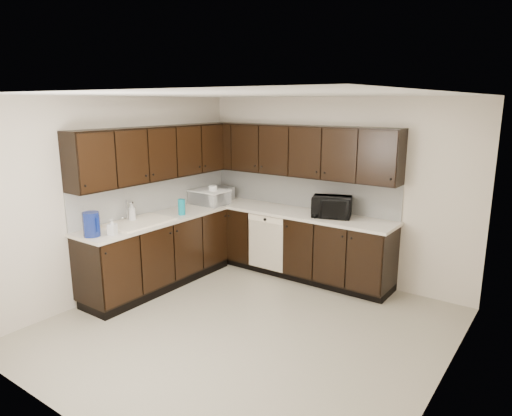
# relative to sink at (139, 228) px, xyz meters

# --- Properties ---
(floor) EXTENTS (4.00, 4.00, 0.00)m
(floor) POSITION_rel_sink_xyz_m (1.68, 0.01, -0.88)
(floor) COLOR #A8A08B
(floor) RESTS_ON ground
(ceiling) EXTENTS (4.00, 4.00, 0.00)m
(ceiling) POSITION_rel_sink_xyz_m (1.68, 0.01, 1.62)
(ceiling) COLOR white
(ceiling) RESTS_ON wall_back
(wall_back) EXTENTS (4.00, 0.02, 2.50)m
(wall_back) POSITION_rel_sink_xyz_m (1.68, 2.01, 0.37)
(wall_back) COLOR beige
(wall_back) RESTS_ON floor
(wall_left) EXTENTS (0.02, 4.00, 2.50)m
(wall_left) POSITION_rel_sink_xyz_m (-0.32, 0.01, 0.37)
(wall_left) COLOR beige
(wall_left) RESTS_ON floor
(wall_right) EXTENTS (0.02, 4.00, 2.50)m
(wall_right) POSITION_rel_sink_xyz_m (3.68, 0.01, 0.37)
(wall_right) COLOR beige
(wall_right) RESTS_ON floor
(wall_front) EXTENTS (4.00, 0.02, 2.50)m
(wall_front) POSITION_rel_sink_xyz_m (1.68, -1.99, 0.37)
(wall_front) COLOR beige
(wall_front) RESTS_ON floor
(lower_cabinets) EXTENTS (3.00, 2.80, 0.90)m
(lower_cabinets) POSITION_rel_sink_xyz_m (0.67, 1.12, -0.47)
(lower_cabinets) COLOR black
(lower_cabinets) RESTS_ON floor
(countertop) EXTENTS (3.03, 2.83, 0.04)m
(countertop) POSITION_rel_sink_xyz_m (0.67, 1.12, 0.04)
(countertop) COLOR silver
(countertop) RESTS_ON lower_cabinets
(backsplash) EXTENTS (3.00, 2.80, 0.48)m
(backsplash) POSITION_rel_sink_xyz_m (0.46, 1.33, 0.30)
(backsplash) COLOR silver
(backsplash) RESTS_ON countertop
(upper_cabinets) EXTENTS (3.00, 2.80, 0.70)m
(upper_cabinets) POSITION_rel_sink_xyz_m (0.58, 1.22, 0.89)
(upper_cabinets) COLOR black
(upper_cabinets) RESTS_ON wall_back
(dishwasher) EXTENTS (0.58, 0.04, 0.78)m
(dishwasher) POSITION_rel_sink_xyz_m (0.98, 1.42, -0.33)
(dishwasher) COLOR #FBEACD
(dishwasher) RESTS_ON lower_cabinets
(sink) EXTENTS (0.54, 0.82, 0.42)m
(sink) POSITION_rel_sink_xyz_m (0.00, 0.00, 0.00)
(sink) COLOR #FBEACD
(sink) RESTS_ON countertop
(microwave) EXTENTS (0.58, 0.49, 0.28)m
(microwave) POSITION_rel_sink_xyz_m (1.84, 1.70, 0.20)
(microwave) COLOR black
(microwave) RESTS_ON countertop
(soap_bottle_a) EXTENTS (0.11, 0.11, 0.19)m
(soap_bottle_a) POSITION_rel_sink_xyz_m (0.18, -0.52, 0.16)
(soap_bottle_a) COLOR gray
(soap_bottle_a) RESTS_ON countertop
(soap_bottle_b) EXTENTS (0.11, 0.11, 0.25)m
(soap_bottle_b) POSITION_rel_sink_xyz_m (-0.13, 0.02, 0.18)
(soap_bottle_b) COLOR gray
(soap_bottle_b) RESTS_ON countertop
(toaster_oven) EXTENTS (0.33, 0.25, 0.20)m
(toaster_oven) POSITION_rel_sink_xyz_m (-0.07, 1.75, 0.16)
(toaster_oven) COLOR #B4B4B6
(toaster_oven) RESTS_ON countertop
(storage_bin) EXTENTS (0.53, 0.40, 0.21)m
(storage_bin) POSITION_rel_sink_xyz_m (-0.00, 1.36, 0.16)
(storage_bin) COLOR white
(storage_bin) RESTS_ON countertop
(blue_pitcher) EXTENTS (0.22, 0.22, 0.28)m
(blue_pitcher) POSITION_rel_sink_xyz_m (0.03, -0.69, 0.20)
(blue_pitcher) COLOR navy
(blue_pitcher) RESTS_ON countertop
(teal_tumbler) EXTENTS (0.12, 0.12, 0.21)m
(teal_tumbler) POSITION_rel_sink_xyz_m (0.13, 0.64, 0.17)
(teal_tumbler) COLOR #0E839A
(teal_tumbler) RESTS_ON countertop
(paper_towel_roll) EXTENTS (0.13, 0.13, 0.28)m
(paper_towel_roll) POSITION_rel_sink_xyz_m (0.07, 1.36, 0.20)
(paper_towel_roll) COLOR white
(paper_towel_roll) RESTS_ON countertop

